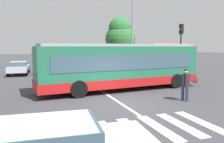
{
  "coord_description": "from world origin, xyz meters",
  "views": [
    {
      "loc": [
        -4.21,
        -10.09,
        2.89
      ],
      "look_at": [
        0.52,
        3.19,
        1.3
      ],
      "focal_mm": 35.62,
      "sensor_mm": 36.0,
      "label": 1
    }
  ],
  "objects_px": {
    "pedestrian_crossing_street": "(185,83)",
    "background_tree_right": "(120,36)",
    "city_transit_bus": "(121,66)",
    "parked_car_red": "(115,64)",
    "parked_car_charcoal": "(45,66)",
    "parked_car_white": "(136,63)",
    "parked_car_blue": "(96,65)",
    "parked_car_silver": "(19,67)",
    "parked_car_teal": "(73,66)",
    "bus_stop_shelter": "(170,51)",
    "traffic_light_far_corner": "(181,42)",
    "twin_arm_street_lamp": "(133,14)"
  },
  "relations": [
    {
      "from": "twin_arm_street_lamp",
      "to": "parked_car_blue",
      "type": "bearing_deg",
      "value": 129.29
    },
    {
      "from": "parked_car_blue",
      "to": "parked_car_white",
      "type": "bearing_deg",
      "value": -0.08
    },
    {
      "from": "parked_car_silver",
      "to": "parked_car_blue",
      "type": "xyz_separation_m",
      "value": [
        8.36,
        0.46,
        0.0
      ]
    },
    {
      "from": "background_tree_right",
      "to": "parked_car_red",
      "type": "bearing_deg",
      "value": -120.95
    },
    {
      "from": "parked_car_white",
      "to": "twin_arm_street_lamp",
      "type": "relative_size",
      "value": 0.45
    },
    {
      "from": "parked_car_silver",
      "to": "parked_car_red",
      "type": "xyz_separation_m",
      "value": [
        10.83,
        0.76,
        0.0
      ]
    },
    {
      "from": "parked_car_charcoal",
      "to": "parked_car_silver",
      "type": "bearing_deg",
      "value": -163.94
    },
    {
      "from": "traffic_light_far_corner",
      "to": "twin_arm_street_lamp",
      "type": "height_order",
      "value": "twin_arm_street_lamp"
    },
    {
      "from": "bus_stop_shelter",
      "to": "twin_arm_street_lamp",
      "type": "distance_m",
      "value": 6.04
    },
    {
      "from": "pedestrian_crossing_street",
      "to": "twin_arm_street_lamp",
      "type": "distance_m",
      "value": 13.2
    },
    {
      "from": "parked_car_white",
      "to": "traffic_light_far_corner",
      "type": "relative_size",
      "value": 0.94
    },
    {
      "from": "parked_car_charcoal",
      "to": "background_tree_right",
      "type": "bearing_deg",
      "value": 19.56
    },
    {
      "from": "parked_car_white",
      "to": "traffic_light_far_corner",
      "type": "bearing_deg",
      "value": -84.65
    },
    {
      "from": "city_transit_bus",
      "to": "parked_car_red",
      "type": "distance_m",
      "value": 12.41
    },
    {
      "from": "parked_car_charcoal",
      "to": "twin_arm_street_lamp",
      "type": "xyz_separation_m",
      "value": [
        8.69,
        -3.99,
        5.45
      ]
    },
    {
      "from": "pedestrian_crossing_street",
      "to": "parked_car_red",
      "type": "xyz_separation_m",
      "value": [
        1.85,
        15.86,
        -0.2
      ]
    },
    {
      "from": "parked_car_teal",
      "to": "parked_car_blue",
      "type": "relative_size",
      "value": 1.01
    },
    {
      "from": "parked_car_white",
      "to": "pedestrian_crossing_street",
      "type": "bearing_deg",
      "value": -106.35
    },
    {
      "from": "bus_stop_shelter",
      "to": "background_tree_right",
      "type": "height_order",
      "value": "background_tree_right"
    },
    {
      "from": "parked_car_silver",
      "to": "parked_car_teal",
      "type": "xyz_separation_m",
      "value": [
        5.6,
        0.04,
        0.0
      ]
    },
    {
      "from": "parked_car_silver",
      "to": "parked_car_red",
      "type": "relative_size",
      "value": 1.0
    },
    {
      "from": "parked_car_teal",
      "to": "parked_car_red",
      "type": "xyz_separation_m",
      "value": [
        5.24,
        0.72,
        0.0
      ]
    },
    {
      "from": "parked_car_blue",
      "to": "parked_car_red",
      "type": "distance_m",
      "value": 2.49
    },
    {
      "from": "parked_car_charcoal",
      "to": "pedestrian_crossing_street",
      "type": "bearing_deg",
      "value": -68.35
    },
    {
      "from": "bus_stop_shelter",
      "to": "twin_arm_street_lamp",
      "type": "relative_size",
      "value": 0.46
    },
    {
      "from": "parked_car_teal",
      "to": "twin_arm_street_lamp",
      "type": "height_order",
      "value": "twin_arm_street_lamp"
    },
    {
      "from": "parked_car_white",
      "to": "bus_stop_shelter",
      "type": "relative_size",
      "value": 0.96
    },
    {
      "from": "traffic_light_far_corner",
      "to": "twin_arm_street_lamp",
      "type": "distance_m",
      "value": 5.94
    },
    {
      "from": "parked_car_teal",
      "to": "bus_stop_shelter",
      "type": "bearing_deg",
      "value": -17.23
    },
    {
      "from": "parked_car_blue",
      "to": "traffic_light_far_corner",
      "type": "xyz_separation_m",
      "value": [
        5.92,
        -7.94,
        2.53
      ]
    },
    {
      "from": "pedestrian_crossing_street",
      "to": "parked_car_white",
      "type": "bearing_deg",
      "value": 73.65
    },
    {
      "from": "bus_stop_shelter",
      "to": "twin_arm_street_lamp",
      "type": "bearing_deg",
      "value": -179.86
    },
    {
      "from": "parked_car_red",
      "to": "parked_car_white",
      "type": "relative_size",
      "value": 0.99
    },
    {
      "from": "city_transit_bus",
      "to": "parked_car_teal",
      "type": "distance_m",
      "value": 11.14
    },
    {
      "from": "parked_car_silver",
      "to": "traffic_light_far_corner",
      "type": "height_order",
      "value": "traffic_light_far_corner"
    },
    {
      "from": "parked_car_silver",
      "to": "parked_car_white",
      "type": "bearing_deg",
      "value": 1.9
    },
    {
      "from": "parked_car_charcoal",
      "to": "background_tree_right",
      "type": "height_order",
      "value": "background_tree_right"
    },
    {
      "from": "traffic_light_far_corner",
      "to": "bus_stop_shelter",
      "type": "bearing_deg",
      "value": 67.36
    },
    {
      "from": "parked_car_red",
      "to": "traffic_light_far_corner",
      "type": "bearing_deg",
      "value": -67.3
    },
    {
      "from": "parked_car_teal",
      "to": "parked_car_red",
      "type": "height_order",
      "value": "same"
    },
    {
      "from": "city_transit_bus",
      "to": "parked_car_white",
      "type": "bearing_deg",
      "value": 60.05
    },
    {
      "from": "parked_car_white",
      "to": "background_tree_right",
      "type": "xyz_separation_m",
      "value": [
        -0.49,
        4.0,
        3.55
      ]
    },
    {
      "from": "pedestrian_crossing_street",
      "to": "bus_stop_shelter",
      "type": "bearing_deg",
      "value": 59.19
    },
    {
      "from": "parked_car_red",
      "to": "parked_car_teal",
      "type": "bearing_deg",
      "value": -172.13
    },
    {
      "from": "pedestrian_crossing_street",
      "to": "background_tree_right",
      "type": "bearing_deg",
      "value": 78.25
    },
    {
      "from": "twin_arm_street_lamp",
      "to": "background_tree_right",
      "type": "xyz_separation_m",
      "value": [
        1.67,
        7.67,
        -1.9
      ]
    },
    {
      "from": "pedestrian_crossing_street",
      "to": "parked_car_silver",
      "type": "bearing_deg",
      "value": 120.75
    },
    {
      "from": "parked_car_silver",
      "to": "parked_car_charcoal",
      "type": "height_order",
      "value": "same"
    },
    {
      "from": "parked_car_silver",
      "to": "traffic_light_far_corner",
      "type": "xyz_separation_m",
      "value": [
        14.28,
        -7.48,
        2.53
      ]
    },
    {
      "from": "parked_car_blue",
      "to": "twin_arm_street_lamp",
      "type": "xyz_separation_m",
      "value": [
        3.01,
        -3.68,
        5.45
      ]
    }
  ]
}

